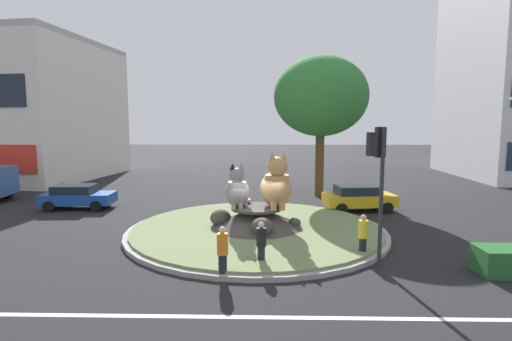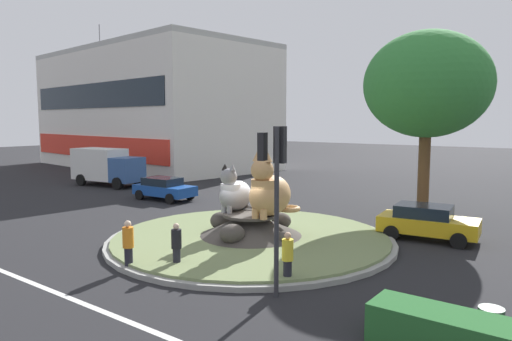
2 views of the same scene
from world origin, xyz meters
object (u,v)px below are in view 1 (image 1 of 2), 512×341
(sedan_on_far_lane, at_px, (358,197))
(pedestrian_black_shirt, at_px, (261,243))
(cat_statue_grey, at_px, (237,191))
(broadleaf_tree_behind_island, at_px, (321,97))
(traffic_light_mast, at_px, (379,165))
(hatchback_near_shophouse, at_px, (78,196))
(cat_statue_calico, at_px, (276,186))
(pedestrian_orange_shirt, at_px, (223,251))
(pedestrian_yellow_shirt, at_px, (363,235))

(sedan_on_far_lane, bearing_deg, pedestrian_black_shirt, -127.76)
(cat_statue_grey, bearing_deg, pedestrian_black_shirt, 10.83)
(cat_statue_grey, distance_m, broadleaf_tree_behind_island, 11.82)
(traffic_light_mast, distance_m, sedan_on_far_lane, 9.80)
(hatchback_near_shophouse, bearing_deg, cat_statue_calico, -25.82)
(broadleaf_tree_behind_island, distance_m, sedan_on_far_lane, 7.86)
(traffic_light_mast, distance_m, broadleaf_tree_behind_island, 14.29)
(pedestrian_orange_shirt, bearing_deg, pedestrian_yellow_shirt, 157.79)
(pedestrian_yellow_shirt, xyz_separation_m, hatchback_near_shophouse, (-14.88, 8.39, -0.11))
(cat_statue_calico, relative_size, traffic_light_mast, 0.54)
(cat_statue_calico, relative_size, hatchback_near_shophouse, 0.64)
(pedestrian_orange_shirt, distance_m, sedan_on_far_lane, 12.40)
(pedestrian_yellow_shirt, xyz_separation_m, pedestrian_black_shirt, (-3.82, -1.06, -0.02))
(broadleaf_tree_behind_island, bearing_deg, pedestrian_black_shirt, -105.73)
(traffic_light_mast, relative_size, sedan_on_far_lane, 1.17)
(broadleaf_tree_behind_island, xyz_separation_m, pedestrian_orange_shirt, (-5.19, -15.01, -5.99))
(traffic_light_mast, height_order, pedestrian_yellow_shirt, traffic_light_mast)
(broadleaf_tree_behind_island, height_order, hatchback_near_shophouse, broadleaf_tree_behind_island)
(broadleaf_tree_behind_island, distance_m, hatchback_near_shophouse, 16.82)
(traffic_light_mast, relative_size, pedestrian_yellow_shirt, 2.97)
(pedestrian_yellow_shirt, distance_m, pedestrian_black_shirt, 3.97)
(hatchback_near_shophouse, bearing_deg, cat_statue_grey, -29.48)
(pedestrian_yellow_shirt, height_order, hatchback_near_shophouse, pedestrian_yellow_shirt)
(broadleaf_tree_behind_island, height_order, sedan_on_far_lane, broadleaf_tree_behind_island)
(broadleaf_tree_behind_island, bearing_deg, hatchback_near_shophouse, -163.20)
(traffic_light_mast, distance_m, pedestrian_black_shirt, 4.88)
(pedestrian_yellow_shirt, bearing_deg, broadleaf_tree_behind_island, -75.80)
(pedestrian_yellow_shirt, relative_size, hatchback_near_shophouse, 0.40)
(sedan_on_far_lane, bearing_deg, pedestrian_orange_shirt, -130.26)
(cat_statue_grey, bearing_deg, sedan_on_far_lane, 122.07)
(cat_statue_grey, distance_m, hatchback_near_shophouse, 11.13)
(sedan_on_far_lane, distance_m, hatchback_near_shophouse, 16.64)
(pedestrian_yellow_shirt, bearing_deg, cat_statue_calico, -32.90)
(pedestrian_orange_shirt, height_order, hatchback_near_shophouse, pedestrian_orange_shirt)
(cat_statue_grey, xyz_separation_m, sedan_on_far_lane, (6.73, 4.80, -1.19))
(broadleaf_tree_behind_island, xyz_separation_m, hatchback_near_shophouse, (-14.99, -4.53, -6.14))
(cat_statue_grey, distance_m, traffic_light_mast, 7.02)
(hatchback_near_shophouse, bearing_deg, broadleaf_tree_behind_island, 13.78)
(pedestrian_black_shirt, bearing_deg, cat_statue_calico, -130.72)
(pedestrian_orange_shirt, relative_size, pedestrian_black_shirt, 1.07)
(hatchback_near_shophouse, bearing_deg, pedestrian_orange_shirt, -49.94)
(pedestrian_orange_shirt, distance_m, pedestrian_black_shirt, 1.63)
(cat_statue_calico, distance_m, pedestrian_orange_shirt, 6.01)
(traffic_light_mast, xyz_separation_m, broadleaf_tree_behind_island, (-0.09, 13.91, 3.29))
(pedestrian_orange_shirt, distance_m, hatchback_near_shophouse, 14.36)
(cat_statue_grey, xyz_separation_m, pedestrian_orange_shirt, (-0.10, -5.55, -1.06))
(traffic_light_mast, bearing_deg, sedan_on_far_lane, -19.36)
(pedestrian_orange_shirt, bearing_deg, hatchback_near_shophouse, -91.56)
(traffic_light_mast, relative_size, hatchback_near_shophouse, 1.19)
(pedestrian_black_shirt, bearing_deg, traffic_light_mast, 148.55)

